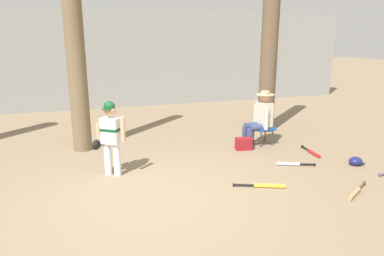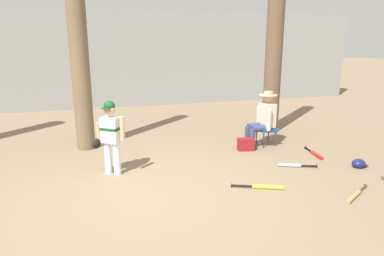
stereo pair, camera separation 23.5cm
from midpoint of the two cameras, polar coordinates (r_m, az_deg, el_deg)
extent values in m
plane|color=#7F6B51|center=(5.34, -5.61, -11.44)|extent=(60.00, 60.00, 0.00)
cube|color=gray|center=(12.24, -12.33, 10.66)|extent=(18.00, 0.36, 3.15)
cylinder|color=brown|center=(7.59, -17.27, 15.75)|extent=(0.38, 0.38, 5.15)
cone|color=brown|center=(7.94, -15.88, -3.13)|extent=(0.55, 0.55, 0.23)
cylinder|color=brown|center=(8.95, 14.10, 15.76)|extent=(0.41, 0.41, 5.18)
cone|color=brown|center=(9.24, 13.11, -0.47)|extent=(0.65, 0.65, 0.25)
cylinder|color=white|center=(6.23, -11.00, -4.89)|extent=(0.12, 0.12, 0.58)
cylinder|color=white|center=(6.32, -12.42, -4.68)|extent=(0.12, 0.12, 0.58)
cube|color=white|center=(6.13, -11.96, -0.28)|extent=(0.36, 0.34, 0.44)
cube|color=#144723|center=(6.12, -11.97, -0.08)|extent=(0.37, 0.35, 0.05)
sphere|color=tan|center=(6.05, -12.13, 2.93)|extent=(0.20, 0.20, 0.20)
sphere|color=#144723|center=(6.04, -12.16, 3.48)|extent=(0.19, 0.19, 0.19)
cube|color=#144723|center=(5.97, -12.60, 3.09)|extent=(0.17, 0.16, 0.02)
cylinder|color=tan|center=(5.98, -10.11, -0.15)|extent=(0.11, 0.11, 0.42)
cylinder|color=tan|center=(6.23, -13.76, -0.91)|extent=(0.11, 0.11, 0.40)
ellipsoid|color=black|center=(6.23, -14.13, -2.45)|extent=(0.23, 0.25, 0.18)
cube|color=#194C9E|center=(7.93, 12.79, -0.10)|extent=(0.42, 0.42, 0.06)
cylinder|color=#333338|center=(7.78, 12.35, -1.81)|extent=(0.02, 0.02, 0.38)
cylinder|color=#333338|center=(8.02, 11.24, -1.24)|extent=(0.02, 0.02, 0.38)
cylinder|color=#333338|center=(7.93, 14.20, -1.59)|extent=(0.02, 0.02, 0.38)
cylinder|color=#333338|center=(8.18, 13.05, -1.05)|extent=(0.02, 0.02, 0.38)
cylinder|color=navy|center=(7.69, 10.57, -1.71)|extent=(0.13, 0.13, 0.43)
cylinder|color=navy|center=(7.85, 9.85, -1.33)|extent=(0.13, 0.13, 0.43)
cylinder|color=navy|center=(7.73, 11.94, -0.04)|extent=(0.41, 0.17, 0.15)
cylinder|color=navy|center=(7.90, 11.19, 0.31)|extent=(0.41, 0.17, 0.15)
cube|color=beige|center=(7.86, 12.91, 2.09)|extent=(0.26, 0.37, 0.52)
cylinder|color=beige|center=(7.65, 13.25, 1.27)|extent=(0.09, 0.09, 0.46)
cylinder|color=beige|center=(8.01, 11.57, 1.96)|extent=(0.09, 0.09, 0.46)
sphere|color=tan|center=(7.78, 13.08, 4.97)|extent=(0.22, 0.22, 0.22)
cylinder|color=tan|center=(7.78, 13.09, 5.21)|extent=(0.40, 0.40, 0.02)
cylinder|color=tan|center=(7.77, 13.11, 5.45)|extent=(0.20, 0.20, 0.09)
cube|color=maroon|center=(7.56, 9.58, -2.63)|extent=(0.37, 0.24, 0.26)
cylinder|color=#4C4C51|center=(6.85, 29.34, -7.04)|extent=(0.02, 0.06, 0.06)
cylinder|color=yellow|center=(5.79, 13.32, -9.28)|extent=(0.48, 0.25, 0.07)
cylinder|color=black|center=(5.76, 9.22, -9.22)|extent=(0.31, 0.16, 0.03)
cylinder|color=black|center=(5.75, 7.57, -9.18)|extent=(0.04, 0.06, 0.06)
cylinder|color=#B7BCC6|center=(6.82, 16.41, -5.79)|extent=(0.41, 0.22, 0.07)
cylinder|color=black|center=(6.90, 19.29, -5.81)|extent=(0.27, 0.14, 0.03)
cylinder|color=black|center=(6.93, 20.42, -5.81)|extent=(0.04, 0.06, 0.06)
cylinder|color=tan|center=(5.90, 25.76, -9.95)|extent=(0.42, 0.29, 0.07)
cylinder|color=brown|center=(6.24, 26.82, -8.75)|extent=(0.28, 0.19, 0.03)
cylinder|color=brown|center=(6.38, 27.21, -8.31)|extent=(0.04, 0.06, 0.06)
cylinder|color=red|center=(7.56, 20.40, -4.13)|extent=(0.12, 0.43, 0.07)
cylinder|color=black|center=(7.85, 19.17, -3.34)|extent=(0.07, 0.28, 0.03)
cylinder|color=black|center=(7.97, 18.71, -3.03)|extent=(0.06, 0.02, 0.06)
ellipsoid|color=navy|center=(7.25, 26.21, -5.18)|extent=(0.25, 0.23, 0.17)
cube|color=navy|center=(7.34, 26.88, -5.36)|extent=(0.10, 0.13, 0.02)
camera|label=1|loc=(0.12, -88.94, 0.28)|focal=32.96mm
camera|label=2|loc=(0.12, 91.06, -0.28)|focal=32.96mm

